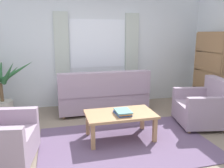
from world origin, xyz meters
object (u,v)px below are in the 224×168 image
Objects in this scene: coffee_table at (120,116)px; bookshelf at (211,75)px; book_stack_on_table at (123,112)px; potted_plant at (1,92)px; armchair_right at (204,107)px; couch at (103,95)px.

bookshelf reaches higher than coffee_table.
book_stack_on_table is 2.59m from bookshelf.
armchair_right is at bearing -20.15° from potted_plant.
potted_plant is at bearing 142.42° from book_stack_on_table.
bookshelf reaches higher than armchair_right.
armchair_right is 0.89× the size of coffee_table.
potted_plant is at bearing -99.20° from armchair_right.
armchair_right is at bearing 7.93° from book_stack_on_table.
potted_plant is at bearing -3.94° from couch.
armchair_right reaches higher than coffee_table.
bookshelf is (2.36, 1.02, 0.32)m from book_stack_on_table.
bookshelf is (0.72, 0.79, 0.44)m from armchair_right.
bookshelf reaches higher than potted_plant.
coffee_table is at bearing 111.87° from bookshelf.
couch reaches higher than book_stack_on_table.
couch is at bearing 89.61° from coffee_table.
couch is 2.05m from potted_plant.
potted_plant is (-2.04, 0.14, 0.16)m from couch.
coffee_table is at bearing 89.61° from couch.
couch reaches higher than armchair_right.
couch is at bearing 79.91° from bookshelf.
book_stack_on_table is 0.19× the size of bookshelf.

